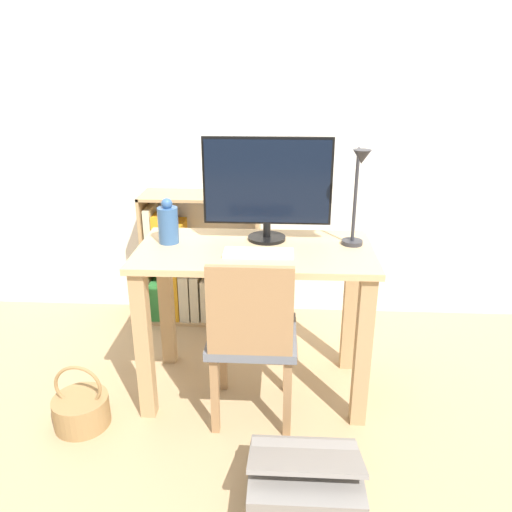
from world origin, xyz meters
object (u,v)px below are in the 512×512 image
keyboard (259,253)px  chair (252,335)px  desk_lamp (358,189)px  bookshelf (186,268)px  storage_box (305,487)px  monitor (267,185)px  vase (168,224)px  basket (81,409)px

keyboard → chair: bearing=-97.3°
desk_lamp → bookshelf: desk_lamp is taller
storage_box → desk_lamp: bearing=73.3°
monitor → desk_lamp: 0.42m
monitor → vase: size_ratio=2.78×
vase → chair: bearing=-35.2°
vase → chair: vase is taller
monitor → bookshelf: 1.09m
vase → basket: vase is taller
keyboard → storage_box: 0.97m
bookshelf → storage_box: (0.72, -1.50, -0.25)m
desk_lamp → bookshelf: 1.40m
keyboard → vase: size_ratio=1.44×
monitor → keyboard: size_ratio=1.93×
desk_lamp → basket: size_ratio=1.46×
chair → storage_box: size_ratio=1.96×
desk_lamp → vase: bearing=178.0°
vase → desk_lamp: bearing=-2.0°
desk_lamp → storage_box: 1.25m
monitor → basket: (-0.84, -0.45, -0.97)m
desk_lamp → chair: bearing=-150.1°
desk_lamp → chair: desk_lamp is taller
basket → storage_box: (1.02, -0.42, 0.02)m
chair → vase: bearing=143.9°
keyboard → basket: bearing=-163.5°
chair → basket: (-0.79, -0.09, -0.37)m
desk_lamp → basket: (-1.25, -0.35, -0.98)m
basket → storage_box: bearing=-22.3°
keyboard → bookshelf: size_ratio=0.38×
basket → storage_box: basket is taller
desk_lamp → basket: desk_lamp is taller
chair → basket: size_ratio=2.62×
storage_box → keyboard: bearing=107.5°
desk_lamp → chair: size_ratio=0.56×
keyboard → bookshelf: bearing=121.4°
bookshelf → storage_box: size_ratio=1.97×
bookshelf → keyboard: bearing=-58.6°
monitor → vase: 0.51m
basket → storage_box: size_ratio=0.75×
chair → storage_box: chair is taller
monitor → storage_box: size_ratio=1.44×
desk_lamp → storage_box: desk_lamp is taller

